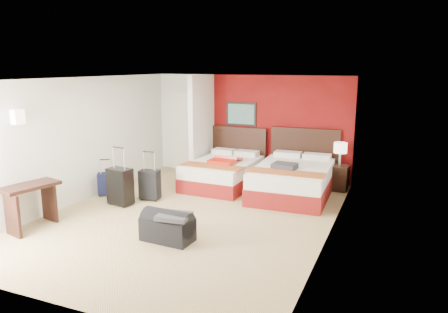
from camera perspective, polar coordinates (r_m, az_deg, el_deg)
The scene contains 17 objects.
ground at distance 8.00m, azimuth -4.54°, elevation -7.94°, with size 6.50×6.50×0.00m, color tan.
room_walls at distance 9.56m, azimuth -8.26°, elevation 3.08°, with size 5.02×6.52×2.50m.
red_accent_panel at distance 10.37m, azimuth 7.32°, elevation 3.77°, with size 3.50×0.04×2.50m, color maroon.
partition_wall at distance 10.40m, azimuth -2.96°, elevation 3.88°, with size 0.12×1.20×2.50m, color silver.
entry_door at distance 11.29m, azimuth -5.08°, elevation 3.35°, with size 0.82×0.06×2.05m, color silver.
bed_left at distance 9.83m, azimuth -0.15°, elevation -2.28°, with size 1.36×1.94×0.58m, color white.
bed_right at distance 9.20m, azimuth 9.09°, elevation -3.24°, with size 1.52×2.17×0.65m, color white.
red_suitcase_open at distance 9.63m, azimuth 0.16°, elevation -0.52°, with size 0.56×0.77×0.10m, color red.
jacket_bundle at distance 8.85m, azimuth 8.08°, elevation -1.27°, with size 0.47×0.38×0.11m, color #39383D.
nightstand at distance 9.85m, azimuth 15.02°, elevation -2.75°, with size 0.40×0.40×0.56m, color black.
table_lamp at distance 9.73m, azimuth 15.19°, elevation 0.31°, with size 0.29×0.29×0.51m, color white.
suitcase_black at distance 8.74m, azimuth -13.65°, elevation -4.04°, with size 0.48×0.30×0.72m, color black.
suitcase_charcoal at distance 8.96m, azimuth -9.84°, elevation -3.87°, with size 0.40×0.25×0.59m, color black.
suitcase_navy at distance 9.45m, azimuth -15.38°, elevation -3.69°, with size 0.34×0.21×0.47m, color black.
duffel_bag at distance 6.92m, azimuth -7.52°, elevation -9.44°, with size 0.81×0.43×0.41m, color black.
jacket_draped at distance 6.73m, azimuth -6.68°, elevation -7.89°, with size 0.50×0.42×0.07m, color #37363B.
desk at distance 8.01m, azimuth -24.23°, elevation -6.07°, with size 0.46×0.93×0.77m, color black.
Camera 1 is at (3.48, -6.66, 2.74)m, focal length 34.35 mm.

